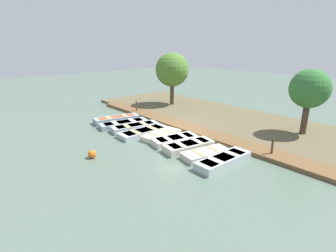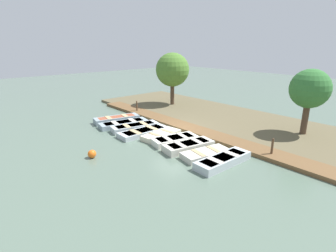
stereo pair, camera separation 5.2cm
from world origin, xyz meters
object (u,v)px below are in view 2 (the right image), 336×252
(rowboat_3, at_px, (144,132))
(rowboat_6, at_px, (189,146))
(park_tree_far_left, at_px, (172,70))
(rowboat_1, at_px, (124,124))
(rowboat_4, at_px, (161,135))
(mooring_post_far, at_px, (272,148))
(rowboat_7, at_px, (206,154))
(rowboat_0, at_px, (117,119))
(rowboat_8, at_px, (223,160))
(rowboat_5, at_px, (175,140))
(park_tree_left, at_px, (310,89))
(buoy, at_px, (92,154))
(rowboat_2, at_px, (135,127))
(mooring_post_near, at_px, (137,107))

(rowboat_3, relative_size, rowboat_6, 1.13)
(park_tree_far_left, bearing_deg, rowboat_1, 18.97)
(rowboat_4, bearing_deg, mooring_post_far, 104.56)
(rowboat_4, bearing_deg, park_tree_far_left, -143.08)
(park_tree_far_left, bearing_deg, rowboat_7, 56.59)
(rowboat_7, bearing_deg, rowboat_1, -75.98)
(rowboat_0, xyz_separation_m, rowboat_4, (-0.33, 4.90, -0.05))
(rowboat_6, distance_m, rowboat_8, 2.45)
(rowboat_5, relative_size, rowboat_6, 0.96)
(rowboat_5, distance_m, mooring_post_far, 5.43)
(rowboat_0, distance_m, mooring_post_far, 11.39)
(rowboat_1, distance_m, rowboat_6, 6.23)
(park_tree_left, bearing_deg, buoy, -26.47)
(rowboat_2, distance_m, mooring_post_far, 8.99)
(rowboat_2, bearing_deg, park_tree_far_left, -140.42)
(rowboat_3, xyz_separation_m, rowboat_8, (-0.28, 6.23, 0.04))
(rowboat_1, xyz_separation_m, buoy, (4.23, 3.70, 0.04))
(buoy, bearing_deg, rowboat_6, 151.21)
(rowboat_0, height_order, rowboat_7, rowboat_0)
(rowboat_4, distance_m, mooring_post_far, 6.61)
(rowboat_1, xyz_separation_m, rowboat_2, (-0.13, 1.27, 0.02))
(rowboat_3, distance_m, mooring_post_near, 5.70)
(mooring_post_far, bearing_deg, rowboat_4, -68.94)
(rowboat_2, height_order, rowboat_3, rowboat_2)
(mooring_post_far, relative_size, buoy, 2.45)
(park_tree_far_left, bearing_deg, rowboat_0, 9.47)
(park_tree_far_left, height_order, park_tree_left, park_tree_far_left)
(rowboat_1, height_order, rowboat_2, rowboat_2)
(rowboat_0, bearing_deg, rowboat_5, 104.74)
(park_tree_far_left, relative_size, park_tree_left, 1.16)
(park_tree_far_left, xyz_separation_m, park_tree_left, (-0.57, 11.86, -0.36))
(rowboat_6, distance_m, park_tree_far_left, 11.22)
(rowboat_8, height_order, mooring_post_near, mooring_post_near)
(rowboat_6, xyz_separation_m, park_tree_left, (-7.06, 3.28, 2.83))
(park_tree_left, bearing_deg, rowboat_7, -15.65)
(rowboat_7, relative_size, park_tree_far_left, 0.56)
(rowboat_0, xyz_separation_m, rowboat_3, (0.15, 3.69, -0.05))
(rowboat_0, xyz_separation_m, park_tree_far_left, (-6.69, -1.12, 3.19))
(rowboat_8, height_order, park_tree_left, park_tree_left)
(rowboat_4, distance_m, mooring_post_near, 6.58)
(rowboat_4, bearing_deg, mooring_post_near, -117.66)
(rowboat_2, xyz_separation_m, rowboat_6, (-0.24, 4.95, 0.01))
(rowboat_2, relative_size, park_tree_left, 0.79)
(rowboat_6, distance_m, park_tree_left, 8.28)
(buoy, bearing_deg, mooring_post_near, -139.02)
(rowboat_4, height_order, rowboat_5, rowboat_5)
(rowboat_2, relative_size, rowboat_5, 1.16)
(mooring_post_near, height_order, park_tree_left, park_tree_left)
(rowboat_1, bearing_deg, rowboat_5, 106.81)
(rowboat_3, relative_size, buoy, 7.94)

